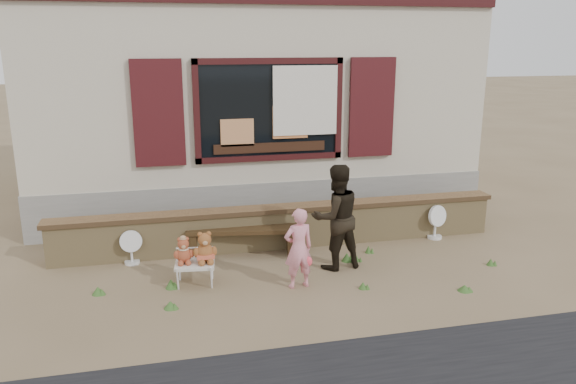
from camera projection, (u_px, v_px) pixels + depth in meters
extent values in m
plane|color=brown|center=(298.00, 270.00, 7.99)|extent=(80.00, 80.00, 0.00)
cube|color=#B9AC96|center=(245.00, 79.00, 11.60)|extent=(8.00, 5.00, 3.20)
cube|color=gray|center=(247.00, 173.00, 12.12)|extent=(8.04, 5.04, 0.80)
cube|color=black|center=(269.00, 110.00, 9.31)|extent=(2.30, 0.04, 1.50)
cube|color=#340F10|center=(269.00, 61.00, 9.09)|extent=(2.50, 0.08, 0.10)
cube|color=#340F10|center=(270.00, 158.00, 9.50)|extent=(2.50, 0.08, 0.10)
cube|color=#340F10|center=(196.00, 112.00, 9.03)|extent=(0.10, 0.08, 1.70)
cube|color=#340F10|center=(338.00, 108.00, 9.56)|extent=(0.10, 0.08, 1.70)
cube|color=#360E15|center=(158.00, 113.00, 8.89)|extent=(0.80, 0.07, 1.70)
cube|color=#360E15|center=(372.00, 108.00, 9.68)|extent=(0.80, 0.07, 1.70)
cube|color=silver|center=(305.00, 101.00, 9.34)|extent=(1.10, 0.02, 1.15)
cube|color=black|center=(270.00, 147.00, 9.45)|extent=(1.90, 0.06, 0.16)
cube|color=tan|center=(237.00, 133.00, 9.26)|extent=(0.55, 0.06, 0.45)
cube|color=#E08447|center=(290.00, 122.00, 9.41)|extent=(0.60, 0.06, 0.55)
cube|color=tan|center=(282.00, 228.00, 8.86)|extent=(7.00, 0.30, 0.60)
cube|color=brown|center=(282.00, 208.00, 8.77)|extent=(7.10, 0.36, 0.07)
cube|color=#312111|center=(242.00, 230.00, 8.50)|extent=(1.71, 0.62, 0.06)
cube|color=#312111|center=(194.00, 244.00, 8.50)|extent=(0.15, 0.33, 0.36)
cube|color=#312111|center=(290.00, 242.00, 8.60)|extent=(0.15, 0.33, 0.36)
cube|color=beige|center=(195.00, 263.00, 7.47)|extent=(0.56, 0.51, 0.04)
cylinder|color=silver|center=(178.00, 281.00, 7.29)|extent=(0.03, 0.03, 0.28)
cylinder|color=silver|center=(212.00, 280.00, 7.34)|extent=(0.03, 0.03, 0.28)
cylinder|color=silver|center=(180.00, 269.00, 7.67)|extent=(0.03, 0.03, 0.28)
cylinder|color=silver|center=(212.00, 268.00, 7.72)|extent=(0.03, 0.03, 0.28)
imported|color=pink|center=(298.00, 248.00, 7.32)|extent=(0.43, 0.31, 1.09)
imported|color=black|center=(336.00, 217.00, 7.92)|extent=(0.82, 0.69, 1.52)
cylinder|color=silver|center=(132.00, 262.00, 8.23)|extent=(0.22, 0.22, 0.04)
cylinder|color=silver|center=(132.00, 253.00, 8.20)|extent=(0.04, 0.04, 0.28)
cylinder|color=silver|center=(131.00, 241.00, 8.15)|extent=(0.33, 0.14, 0.32)
cylinder|color=white|center=(434.00, 237.00, 9.30)|extent=(0.24, 0.24, 0.04)
cylinder|color=white|center=(435.00, 228.00, 9.26)|extent=(0.04, 0.04, 0.31)
cylinder|color=white|center=(436.00, 215.00, 9.20)|extent=(0.37, 0.21, 0.35)
cone|color=#3B6327|center=(356.00, 258.00, 8.31)|extent=(0.10, 0.10, 0.09)
cone|color=#3B6327|center=(98.00, 290.00, 7.22)|extent=(0.16, 0.16, 0.10)
cone|color=#3B6327|center=(347.00, 257.00, 8.31)|extent=(0.16, 0.16, 0.13)
cone|color=#3B6327|center=(171.00, 284.00, 7.40)|extent=(0.15, 0.15, 0.13)
cone|color=#3B6327|center=(491.00, 262.00, 8.16)|extent=(0.12, 0.12, 0.10)
cone|color=#3B6327|center=(368.00, 249.00, 8.64)|extent=(0.10, 0.10, 0.12)
cone|color=#3B6327|center=(196.00, 262.00, 8.13)|extent=(0.18, 0.18, 0.12)
cone|color=#3B6327|center=(170.00, 305.00, 6.84)|extent=(0.17, 0.17, 0.10)
cone|color=#3B6327|center=(363.00, 285.00, 7.39)|extent=(0.12, 0.12, 0.10)
cone|color=#3B6327|center=(464.00, 288.00, 7.32)|extent=(0.18, 0.18, 0.09)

